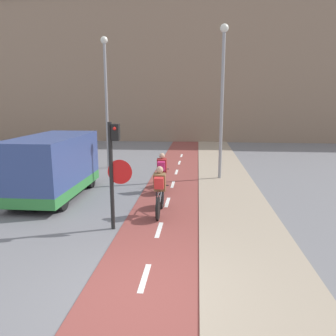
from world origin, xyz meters
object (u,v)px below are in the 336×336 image
at_px(traffic_light_pole, 114,164).
at_px(street_lamp_sidewalk, 222,87).
at_px(cyclist_near, 160,192).
at_px(cyclist_far, 162,173).
at_px(van, 54,167).
at_px(street_lamp_far, 106,90).

xyz_separation_m(traffic_light_pole, street_lamp_sidewalk, (3.25, 6.28, 2.24)).
relative_size(cyclist_near, cyclist_far, 1.03).
xyz_separation_m(cyclist_near, van, (-4.08, 1.56, 0.39)).
relative_size(street_lamp_far, street_lamp_sidewalk, 0.99).
bearing_deg(van, cyclist_near, -20.97).
bearing_deg(street_lamp_far, cyclist_near, -63.21).
xyz_separation_m(street_lamp_far, street_lamp_sidewalk, (5.72, -2.04, 0.02)).
bearing_deg(street_lamp_sidewalk, van, -151.24).
distance_m(cyclist_near, van, 4.39).
relative_size(street_lamp_far, van, 1.49).
xyz_separation_m(traffic_light_pole, cyclist_far, (0.85, 4.04, -1.13)).
height_order(street_lamp_sidewalk, van, street_lamp_sidewalk).
xyz_separation_m(street_lamp_far, van, (-0.53, -5.47, -2.95)).
relative_size(street_lamp_sidewalk, van, 1.50).
xyz_separation_m(street_lamp_far, cyclist_far, (3.32, -4.27, -3.35)).
relative_size(traffic_light_pole, cyclist_far, 1.68).
bearing_deg(cyclist_near, street_lamp_far, 116.79).
height_order(traffic_light_pole, street_lamp_far, street_lamp_far).
bearing_deg(van, street_lamp_far, 84.47).
distance_m(traffic_light_pole, van, 4.20).
bearing_deg(traffic_light_pole, street_lamp_far, 106.56).
distance_m(traffic_light_pole, street_lamp_far, 8.95).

